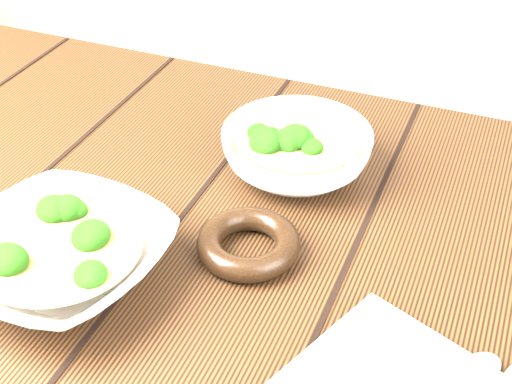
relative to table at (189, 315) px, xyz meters
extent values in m
cube|color=#35210F|center=(0.00, 0.00, 0.10)|extent=(1.20, 0.80, 0.04)
cube|color=#35210F|center=(-0.54, 0.34, -0.28)|extent=(0.07, 0.07, 0.71)
imported|color=silver|center=(-0.09, -0.10, 0.15)|extent=(0.24, 0.24, 0.05)
cylinder|color=#9B8045|center=(-0.09, -0.10, 0.16)|extent=(0.17, 0.17, 0.00)
ellipsoid|color=#226616|center=(-0.07, -0.09, 0.17)|extent=(0.03, 0.03, 0.03)
ellipsoid|color=#226616|center=(-0.09, -0.06, 0.17)|extent=(0.03, 0.03, 0.03)
ellipsoid|color=#226616|center=(-0.14, -0.08, 0.17)|extent=(0.03, 0.03, 0.03)
ellipsoid|color=#226616|center=(-0.10, -0.12, 0.17)|extent=(0.03, 0.03, 0.03)
ellipsoid|color=#226616|center=(-0.07, -0.13, 0.17)|extent=(0.03, 0.03, 0.03)
imported|color=silver|center=(0.07, 0.17, 0.15)|extent=(0.21, 0.21, 0.06)
cylinder|color=#9B8045|center=(0.07, 0.17, 0.17)|extent=(0.15, 0.15, 0.00)
ellipsoid|color=#226616|center=(0.09, 0.18, 0.17)|extent=(0.03, 0.03, 0.03)
ellipsoid|color=#226616|center=(0.08, 0.20, 0.17)|extent=(0.03, 0.03, 0.03)
ellipsoid|color=#226616|center=(0.05, 0.21, 0.17)|extent=(0.03, 0.03, 0.03)
ellipsoid|color=#226616|center=(0.05, 0.17, 0.17)|extent=(0.03, 0.03, 0.03)
ellipsoid|color=#226616|center=(0.05, 0.15, 0.17)|extent=(0.03, 0.03, 0.03)
ellipsoid|color=#226616|center=(0.07, 0.13, 0.17)|extent=(0.03, 0.03, 0.03)
ellipsoid|color=#226616|center=(0.09, 0.16, 0.17)|extent=(0.03, 0.03, 0.03)
torus|color=black|center=(0.08, 0.01, 0.13)|extent=(0.15, 0.15, 0.03)
ellipsoid|color=#B4B19F|center=(0.33, -0.08, 0.14)|extent=(0.06, 0.07, 0.01)
camera|label=1|loc=(0.30, -0.53, 0.63)|focal=50.00mm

